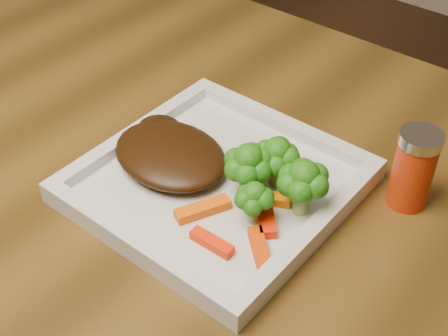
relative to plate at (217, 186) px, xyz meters
The scene contains 13 objects.
plate is the anchor object (origin of this frame).
steak 0.06m from the plate, 169.72° to the right, with size 0.14×0.11×0.03m, color #321A07.
broccoli_0 0.08m from the plate, 36.79° to the left, with size 0.06×0.06×0.07m, color #0F5F12, non-canonical shape.
broccoli_1 0.11m from the plate, 11.48° to the left, with size 0.06×0.06×0.06m, color #346D12, non-canonical shape.
broccoli_2 0.08m from the plate, 18.62° to the right, with size 0.05×0.05×0.06m, color #106511, non-canonical shape.
broccoli_3 0.05m from the plate, 11.94° to the left, with size 0.06×0.06×0.06m, color #2C7313, non-canonical shape.
carrot_0 0.10m from the plate, 53.41° to the right, with size 0.05×0.01×0.01m, color #FE2C04.
carrot_1 0.11m from the plate, 28.70° to the right, with size 0.05×0.01×0.01m, color #DB3D03.
carrot_2 0.05m from the plate, 67.38° to the right, with size 0.06×0.02×0.01m, color #F45703.
carrot_4 0.07m from the plate, 72.64° to the left, with size 0.05×0.01×0.01m, color #FF6904.
carrot_5 0.08m from the plate, ahead, with size 0.06×0.02×0.01m, color red.
carrot_6 0.06m from the plate, ahead, with size 0.05×0.01×0.01m, color orange.
spice_shaker 0.21m from the plate, 33.91° to the left, with size 0.04×0.04×0.09m, color #BA2C0A.
Camera 1 is at (0.23, -0.47, 1.22)m, focal length 50.00 mm.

